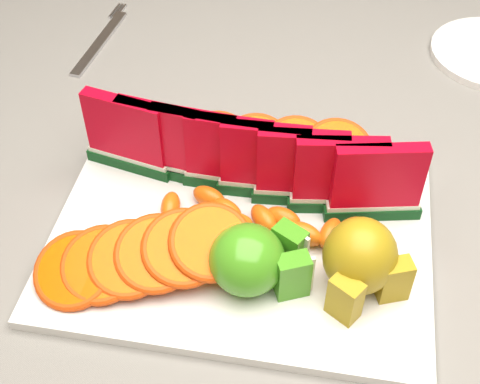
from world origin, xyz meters
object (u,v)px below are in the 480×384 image
at_px(platter, 241,235).
at_px(apple_cluster, 255,260).
at_px(fork, 102,39).
at_px(pear_cluster, 361,260).

relative_size(platter, apple_cluster, 3.87).
bearing_deg(platter, fork, 128.09).
height_order(platter, pear_cluster, pear_cluster).
relative_size(apple_cluster, pear_cluster, 1.03).
bearing_deg(fork, pear_cluster, -44.87).
distance_m(platter, apple_cluster, 0.08).
relative_size(apple_cluster, fork, 0.53).
distance_m(apple_cluster, pear_cluster, 0.10).
distance_m(pear_cluster, fork, 0.56).
relative_size(pear_cluster, fork, 0.51).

